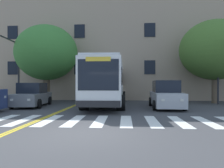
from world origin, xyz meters
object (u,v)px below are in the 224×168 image
at_px(car_red_behind_bus, 109,89).
at_px(traffic_light_far_corner, 10,57).
at_px(car_grey_near_lane, 32,96).
at_px(street_tree_curbside_large, 215,50).
at_px(city_bus, 107,81).
at_px(car_silver_far_lane, 166,96).
at_px(street_tree_curbside_small, 47,53).

relative_size(car_red_behind_bus, traffic_light_far_corner, 0.85).
bearing_deg(car_grey_near_lane, street_tree_curbside_large, 14.19).
distance_m(traffic_light_far_corner, street_tree_curbside_large, 17.59).
bearing_deg(street_tree_curbside_large, city_bus, -165.92).
height_order(city_bus, traffic_light_far_corner, traffic_light_far_corner).
distance_m(car_silver_far_lane, car_red_behind_bus, 12.23).
bearing_deg(car_grey_near_lane, car_silver_far_lane, -2.41).
xyz_separation_m(street_tree_curbside_large, street_tree_curbside_small, (-15.27, 0.21, -0.06)).
relative_size(car_red_behind_bus, street_tree_curbside_small, 0.59).
bearing_deg(car_red_behind_bus, street_tree_curbside_small, -128.18).
distance_m(city_bus, car_red_behind_bus, 9.37).
bearing_deg(traffic_light_far_corner, car_red_behind_bus, 51.17).
bearing_deg(city_bus, car_red_behind_bus, 93.97).
height_order(car_grey_near_lane, traffic_light_far_corner, traffic_light_far_corner).
bearing_deg(traffic_light_far_corner, street_tree_curbside_small, 49.48).
height_order(car_grey_near_lane, street_tree_curbside_large, street_tree_curbside_large).
height_order(city_bus, car_grey_near_lane, city_bus).
distance_m(street_tree_curbside_large, street_tree_curbside_small, 15.27).
xyz_separation_m(city_bus, car_grey_near_lane, (-5.56, -1.42, -1.09)).
bearing_deg(car_red_behind_bus, traffic_light_far_corner, -128.83).
relative_size(car_grey_near_lane, street_tree_curbside_small, 0.58).
distance_m(car_red_behind_bus, traffic_light_far_corner, 12.25).
height_order(car_red_behind_bus, street_tree_curbside_large, street_tree_curbside_large).
height_order(traffic_light_far_corner, street_tree_curbside_small, street_tree_curbside_small).
bearing_deg(street_tree_curbside_large, traffic_light_far_corner, -172.47).
bearing_deg(city_bus, car_grey_near_lane, -165.65).
height_order(city_bus, street_tree_curbside_small, street_tree_curbside_small).
bearing_deg(car_red_behind_bus, car_silver_far_lane, -65.78).
relative_size(car_silver_far_lane, car_red_behind_bus, 0.98).
height_order(city_bus, car_red_behind_bus, city_bus).
distance_m(city_bus, street_tree_curbside_small, 7.03).
height_order(city_bus, car_silver_far_lane, city_bus).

